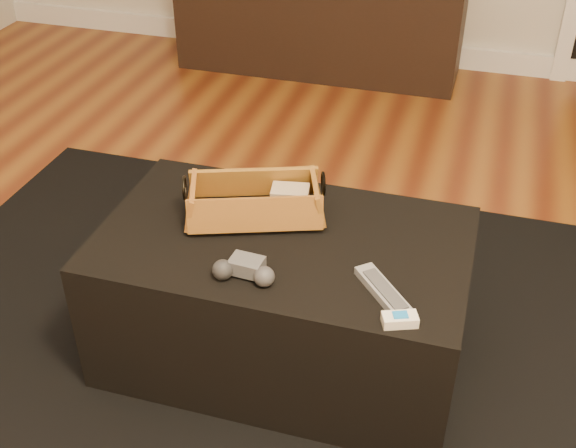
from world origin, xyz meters
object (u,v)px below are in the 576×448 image
(wicker_basket, at_px, (255,203))
(game_controller, at_px, (245,270))
(silver_remote, at_px, (385,293))
(cream_gadget, at_px, (400,319))
(ottoman, at_px, (283,297))
(tv_remote, at_px, (248,212))
(media_cabinet, at_px, (320,16))

(wicker_basket, height_order, game_controller, wicker_basket)
(game_controller, bearing_deg, wicker_basket, 103.45)
(game_controller, bearing_deg, silver_remote, 4.97)
(cream_gadget, bearing_deg, game_controller, 171.87)
(ottoman, xyz_separation_m, game_controller, (-0.04, -0.20, 0.24))
(ottoman, xyz_separation_m, silver_remote, (0.31, -0.17, 0.22))
(tv_remote, height_order, wicker_basket, wicker_basket)
(wicker_basket, bearing_deg, silver_remote, -30.37)
(media_cabinet, height_order, game_controller, media_cabinet)
(tv_remote, distance_m, game_controller, 0.26)
(ottoman, distance_m, wicker_basket, 0.29)
(tv_remote, bearing_deg, silver_remote, -53.42)
(game_controller, distance_m, cream_gadget, 0.40)
(media_cabinet, distance_m, tv_remote, 2.17)
(tv_remote, bearing_deg, ottoman, -50.77)
(media_cabinet, relative_size, cream_gadget, 16.61)
(media_cabinet, xyz_separation_m, cream_gadget, (0.81, -2.45, 0.15))
(game_controller, bearing_deg, media_cabinet, 99.85)
(ottoman, relative_size, cream_gadget, 11.06)
(game_controller, height_order, cream_gadget, game_controller)
(media_cabinet, bearing_deg, wicker_basket, -80.61)
(ottoman, relative_size, tv_remote, 4.97)
(media_cabinet, distance_m, cream_gadget, 2.58)
(ottoman, bearing_deg, game_controller, -101.43)
(silver_remote, bearing_deg, ottoman, 151.51)
(media_cabinet, height_order, silver_remote, media_cabinet)
(media_cabinet, height_order, ottoman, media_cabinet)
(game_controller, xyz_separation_m, cream_gadget, (0.40, -0.06, -0.01))
(tv_remote, xyz_separation_m, wicker_basket, (0.01, 0.02, 0.02))
(media_cabinet, distance_m, silver_remote, 2.48)
(wicker_basket, xyz_separation_m, game_controller, (0.06, -0.27, -0.02))
(wicker_basket, bearing_deg, media_cabinet, 99.39)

